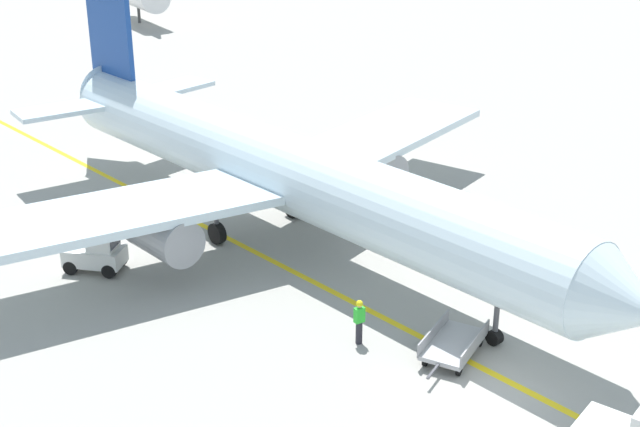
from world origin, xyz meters
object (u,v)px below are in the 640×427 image
Objects in this scene: safety_cone_nose_left at (601,284)px; baggage_cart_empty_trailing at (454,344)px; ground_crew_marshaller at (359,320)px; baggage_tug_near_wing at (98,250)px; safety_cone_wingtip_left at (174,235)px; belt_loader_forward_hold at (499,236)px; airliner at (275,167)px; safety_cone_wingtip_right at (316,199)px.

baggage_cart_empty_trailing is at bearing -174.39° from safety_cone_nose_left.
ground_crew_marshaller is (-2.29, 2.40, 0.44)m from baggage_cart_empty_trailing.
baggage_tug_near_wing is 0.72× the size of baggage_cart_empty_trailing.
safety_cone_wingtip_left is (-2.12, 11.63, -0.69)m from ground_crew_marshaller.
ground_crew_marshaller is at bearing -60.24° from baggage_tug_near_wing.
belt_loader_forward_hold is 11.56× the size of safety_cone_nose_left.
baggage_tug_near_wing is 16.93m from belt_loader_forward_hold.
ground_crew_marshaller is (-1.81, -9.28, -2.51)m from airliner.
belt_loader_forward_hold is at bearing -39.79° from airliner.
belt_loader_forward_hold reaches higher than safety_cone_wingtip_right.
ground_crew_marshaller reaches higher than baggage_cart_empty_trailing.
safety_cone_wingtip_left is (-3.93, 2.36, -3.20)m from airliner.
safety_cone_nose_left is 18.29m from safety_cone_wingtip_left.
baggage_cart_empty_trailing reaches higher than safety_cone_wingtip_left.
airliner is at bearing -143.26° from safety_cone_wingtip_right.
belt_loader_forward_hold is at bearing 18.15° from ground_crew_marshaller.
safety_cone_wingtip_right is (3.77, 2.81, -3.20)m from airliner.
safety_cone_nose_left is (16.47, -12.00, -0.71)m from baggage_tug_near_wing.
safety_cone_wingtip_left is at bearing 17.73° from baggage_tug_near_wing.
safety_cone_nose_left is at bearing 5.61° from baggage_cart_empty_trailing.
baggage_tug_near_wing is (-7.76, 1.13, -2.49)m from airliner.
safety_cone_nose_left is (1.22, -4.64, -0.56)m from belt_loader_forward_hold.
baggage_tug_near_wing is 6.01× the size of safety_cone_wingtip_right.
airliner is 10.09m from belt_loader_forward_hold.
safety_cone_wingtip_left is (-12.63, 13.22, 0.00)m from safety_cone_nose_left.
safety_cone_wingtip_right is at bearing 3.39° from safety_cone_wingtip_left.
airliner is 13.29× the size of baggage_tug_near_wing.
ground_crew_marshaller reaches higher than safety_cone_wingtip_left.
baggage_cart_empty_trailing is (-7.00, -5.44, -0.31)m from belt_loader_forward_hold.
ground_crew_marshaller is at bearing -114.76° from safety_cone_wingtip_right.
baggage_tug_near_wing is 6.01× the size of safety_cone_wingtip_left.
safety_cone_wingtip_right is at bearing 109.85° from safety_cone_nose_left.
safety_cone_wingtip_left is 1.00× the size of safety_cone_wingtip_right.
baggage_cart_empty_trailing is 2.15× the size of ground_crew_marshaller.
safety_cone_wingtip_right is at bearing 36.74° from airliner.
ground_crew_marshaller is (5.95, -10.41, -0.02)m from baggage_tug_near_wing.
airliner is at bearing -8.29° from baggage_tug_near_wing.
safety_cone_wingtip_left is (-11.41, 8.59, -0.56)m from belt_loader_forward_hold.
safety_cone_nose_left is 14.54m from safety_cone_wingtip_right.
airliner reaches higher than baggage_cart_empty_trailing.
safety_cone_wingtip_left is 7.71m from safety_cone_wingtip_right.
baggage_tug_near_wing is 11.99m from ground_crew_marshaller.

